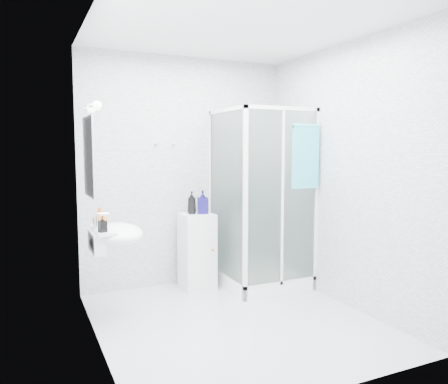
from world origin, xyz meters
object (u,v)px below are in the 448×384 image
hand_towel (305,155)px  soap_dispenser_black (102,224)px  storage_cabinet (197,251)px  shampoo_bottle_b (203,202)px  soap_dispenser_orange (100,217)px  shower_enclosure (258,248)px  wall_basin (114,235)px  shampoo_bottle_a (192,203)px

hand_towel → soap_dispenser_black: 2.19m
storage_cabinet → hand_towel: hand_towel is taller
shampoo_bottle_b → soap_dispenser_orange: (-1.19, -0.46, -0.03)m
shower_enclosure → hand_towel: size_ratio=2.95×
shampoo_bottle_b → soap_dispenser_black: 1.41m
shower_enclosure → wall_basin: (-1.66, -0.32, 0.35)m
storage_cabinet → shower_enclosure: bearing=-22.5°
shampoo_bottle_b → hand_towel: bearing=-36.0°
wall_basin → soap_dispenser_black: (-0.12, -0.16, 0.14)m
shampoo_bottle_b → shower_enclosure: bearing=-24.0°
shampoo_bottle_a → soap_dispenser_black: 1.32m
shampoo_bottle_b → storage_cabinet: bearing=170.7°
storage_cabinet → shampoo_bottle_a: shampoo_bottle_a is taller
shower_enclosure → shampoo_bottle_a: size_ratio=7.95×
storage_cabinet → soap_dispenser_black: soap_dispenser_black is taller
shampoo_bottle_a → soap_dispenser_black: bearing=-145.5°
hand_towel → shampoo_bottle_b: bearing=144.0°
shower_enclosure → storage_cabinet: size_ratio=2.37×
hand_towel → soap_dispenser_black: (-2.11, -0.07, -0.57)m
storage_cabinet → shampoo_bottle_a: size_ratio=3.36×
soap_dispenser_black → hand_towel: bearing=1.9°
shower_enclosure → wall_basin: bearing=-169.2°
storage_cabinet → shampoo_bottle_a: (-0.06, 0.01, 0.55)m
hand_towel → soap_dispenser_orange: bearing=174.8°
storage_cabinet → soap_dispenser_orange: size_ratio=4.87×
soap_dispenser_black → shampoo_bottle_b: bearing=30.9°
storage_cabinet → soap_dispenser_orange: 1.33m
shampoo_bottle_a → wall_basin: bearing=-148.4°
wall_basin → shower_enclosure: bearing=10.8°
wall_basin → shampoo_bottle_b: shampoo_bottle_b is taller
storage_cabinet → soap_dispenser_black: 1.45m
soap_dispenser_orange → wall_basin: bearing=-45.6°
hand_towel → soap_dispenser_orange: (-2.09, 0.19, -0.55)m
hand_towel → soap_dispenser_orange: size_ratio=3.90×
soap_dispenser_black → wall_basin: bearing=51.3°
hand_towel → shampoo_bottle_a: size_ratio=2.69×
wall_basin → soap_dispenser_orange: size_ratio=3.22×
wall_basin → storage_cabinet: size_ratio=0.66×
hand_towel → shampoo_bottle_b: size_ratio=2.59×
shower_enclosure → shampoo_bottle_a: (-0.69, 0.28, 0.52)m
shower_enclosure → shampoo_bottle_b: size_ratio=7.64×
storage_cabinet → hand_towel: 1.59m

